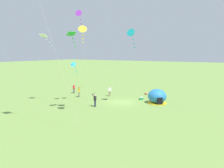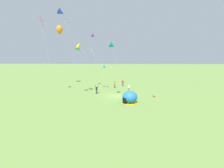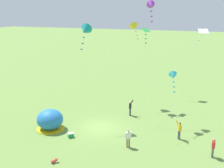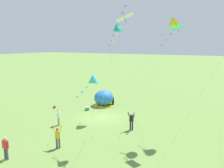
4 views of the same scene
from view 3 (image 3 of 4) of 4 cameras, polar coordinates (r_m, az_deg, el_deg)
ground_plane at (r=27.74m, az=-2.63°, el=-9.49°), size 300.00×300.00×0.00m
popup_tent at (r=27.80m, az=-13.34°, el=-7.62°), size 2.81×2.81×2.10m
cooler_box at (r=26.00m, az=-8.98°, el=-10.93°), size 0.63×0.64×0.44m
toddler_crawling at (r=22.30m, az=-12.40°, el=-16.03°), size 0.42×0.54×0.32m
person_arms_raised at (r=25.79m, az=14.45°, el=-9.57°), size 0.67×0.72×1.89m
person_with_toddler at (r=30.52m, az=4.01°, el=-5.09°), size 0.54×0.68×1.89m
person_near_tent at (r=23.69m, az=21.17°, el=-12.61°), size 0.28×0.59×1.72m
person_strolling at (r=23.67m, az=3.55°, el=-11.52°), size 0.50×0.42×1.72m
kite_purple at (r=28.81m, az=8.49°, el=16.58°), size 1.94×3.91×12.87m
kite_yellow at (r=31.97m, az=4.92°, el=12.20°), size 5.23×6.33×10.51m
kite_teal at (r=26.92m, az=-5.87°, el=11.50°), size 1.15×2.79×10.59m
kite_green at (r=32.12m, az=7.32°, el=11.08°), size 2.14×4.99×9.98m
kite_cyan at (r=26.83m, az=13.16°, el=1.64°), size 1.89×4.26×6.01m
kite_white at (r=29.42m, az=19.00°, el=10.28°), size 3.34×5.43×10.10m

